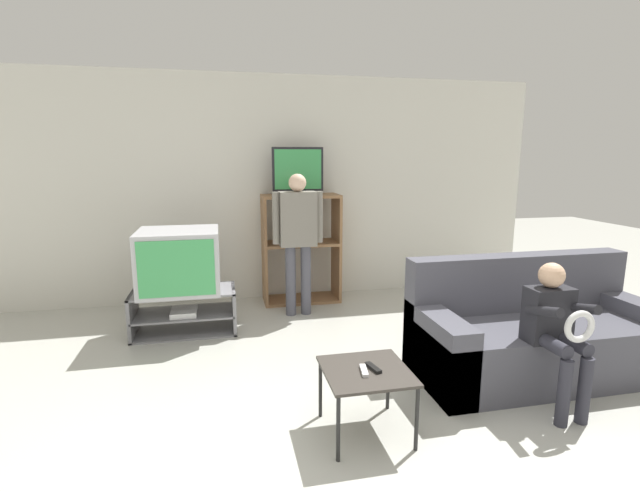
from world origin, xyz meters
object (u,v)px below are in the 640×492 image
couch (534,335)px  person_standing_adult (298,231)px  snack_table (366,376)px  remote_control_black (373,368)px  remote_control_white (364,371)px  media_shelf (301,248)px  tv_stand (185,312)px  television_flat (298,172)px  person_seated_child (556,324)px  television_main (179,261)px

couch → person_standing_adult: bearing=132.2°
snack_table → remote_control_black: size_ratio=3.58×
remote_control_white → person_standing_adult: bearing=99.6°
snack_table → couch: 1.62m
media_shelf → person_standing_adult: person_standing_adult is taller
tv_stand → television_flat: size_ratio=1.69×
media_shelf → couch: size_ratio=0.66×
television_flat → remote_control_white: size_ratio=4.01×
snack_table → person_seated_child: 1.34m
tv_stand → snack_table: tv_stand is taller
media_shelf → remote_control_white: media_shelf is taller
remote_control_black → person_standing_adult: size_ratio=0.10×
television_main → person_seated_child: television_main is taller
television_flat → television_main: bearing=-149.9°
person_seated_child → remote_control_white: bearing=-177.8°
remote_control_black → couch: couch is taller
snack_table → television_main: bearing=121.9°
television_main → media_shelf: 1.50m
television_main → media_shelf: size_ratio=0.59×
tv_stand → couch: (2.74, -1.46, 0.10)m
couch → remote_control_black: bearing=-161.3°
person_seated_child → couch: bearing=65.4°
snack_table → couch: couch is taller
television_main → person_standing_adult: (1.18, 0.28, 0.20)m
remote_control_white → snack_table: bearing=59.4°
tv_stand → television_main: (-0.02, -0.00, 0.51)m
television_flat → person_seated_child: bearing=-64.5°
media_shelf → remote_control_black: (-0.03, -2.71, -0.21)m
media_shelf → snack_table: size_ratio=2.43×
television_flat → remote_control_white: bearing=-91.4°
tv_stand → remote_control_white: remote_control_white is taller
remote_control_black → couch: (1.50, 0.51, -0.12)m
snack_table → person_seated_child: bearing=1.0°
media_shelf → remote_control_white: 2.75m
remote_control_black → person_standing_adult: person_standing_adult is taller
person_standing_adult → couch: bearing=-47.8°
television_flat → person_seated_child: (1.28, -2.68, -0.91)m
tv_stand → television_main: television_main is taller
tv_stand → snack_table: 2.31m
tv_stand → couch: couch is taller
television_main → person_standing_adult: person_standing_adult is taller
television_main → couch: bearing=-27.9°
snack_table → remote_control_black: (0.04, -0.00, 0.05)m
person_seated_child → media_shelf: bearing=114.9°
television_main → television_flat: (1.27, 0.73, 0.79)m
snack_table → person_seated_child: (1.32, 0.02, 0.22)m
remote_control_white → couch: 1.65m
person_standing_adult → remote_control_black: bearing=-87.9°
tv_stand → television_flat: television_flat is taller
television_flat → tv_stand: bearing=-149.6°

